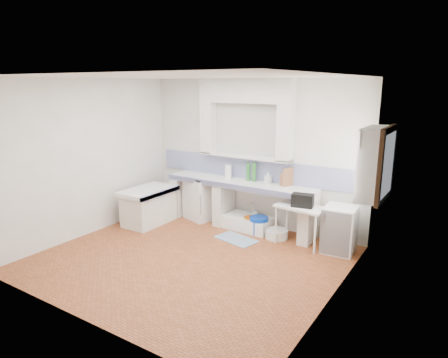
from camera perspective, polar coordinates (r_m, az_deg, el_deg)
The scene contains 36 objects.
floor at distance 6.42m, azimuth -4.92°, elevation -11.37°, with size 4.50×4.50×0.00m, color #984D29.
ceiling at distance 5.83m, azimuth -5.49°, elevation 14.47°, with size 4.50×4.50×0.00m, color white.
wall_back at distance 7.62m, azimuth 4.07°, elevation 3.67°, with size 4.50×4.50×0.00m, color white.
wall_front at distance 4.61m, azimuth -20.60°, elevation -3.68°, with size 4.50×4.50×0.00m, color white.
wall_left at distance 7.54m, azimuth -18.85°, elevation 2.88°, with size 4.50×4.50×0.00m, color white.
wall_right at distance 4.96m, azimuth 15.86°, elevation -2.16°, with size 4.50×4.50×0.00m, color white.
alcove_mass at distance 7.45m, azimuth 3.06°, elevation 12.55°, with size 1.90×0.25×0.45m, color white.
window_frame at distance 6.01m, azimuth 20.96°, elevation 2.10°, with size 0.35×0.86×1.06m, color #382411.
lace_valance at distance 5.98m, azimuth 19.91°, elevation 5.83°, with size 0.01×0.84×0.24m, color white.
counter_slab at distance 7.52m, azimuth 2.24°, elevation -0.64°, with size 3.00×0.60×0.08m, color white.
counter_lip at distance 7.29m, azimuth 1.12°, elevation -1.09°, with size 3.00×0.04×0.10m, color navy.
counter_pier_left at distance 8.41m, azimuth -6.04°, elevation -2.35°, with size 0.20×0.55×0.82m, color white.
counter_pier_mid at distance 7.82m, azimuth -0.01°, elevation -3.50°, with size 0.20×0.55×0.82m, color white.
counter_pier_right at distance 7.08m, azimuth 12.07°, elevation -5.65°, with size 0.20×0.55×0.82m, color white.
peninsula_top at distance 7.89m, azimuth -10.85°, elevation -1.70°, with size 0.70×1.10×0.08m, color white.
peninsula_base at distance 7.99m, azimuth -10.74°, elevation -4.12°, with size 0.60×1.00×0.62m, color white.
peninsula_lip at distance 7.68m, azimuth -9.05°, elevation -2.05°, with size 0.04×1.10×0.10m, color navy.
backsplash at distance 7.66m, azimuth 3.98°, elevation 1.44°, with size 4.27×0.03×0.40m, color navy.
stove at distance 8.12m, azimuth -3.17°, elevation -2.78°, with size 0.60×0.58×0.84m, color white.
sink at distance 7.61m, azimuth 3.48°, elevation -6.40°, with size 0.92×0.50×0.22m, color white.
side_table at distance 6.91m, azimuth 10.88°, elevation -6.61°, with size 0.84×0.46×0.04m, color white.
fridge at distance 6.79m, azimuth 16.27°, elevation -6.97°, with size 0.50×0.50×0.77m, color white.
bucket_red at distance 7.76m, azimuth 1.04°, elevation -5.86°, with size 0.26×0.26×0.25m, color red.
bucket_orange at distance 7.52m, azimuth 3.95°, elevation -6.46°, with size 0.29×0.29×0.27m, color #C05302.
bucket_blue at distance 7.39m, azimuth 5.01°, elevation -6.64°, with size 0.34×0.34×0.32m, color #0839C0.
basin_white at distance 7.24m, azimuth 7.57°, elevation -7.81°, with size 0.40×0.40×0.16m, color white.
water_bottle_a at distance 7.79m, azimuth 3.60°, elevation -5.68°, with size 0.07×0.07×0.28m, color silver.
water_bottle_b at distance 7.72m, azimuth 4.47°, elevation -5.69°, with size 0.09×0.09×0.33m, color silver.
black_bag at distance 6.74m, azimuth 11.22°, elevation -3.03°, with size 0.35×0.20×0.22m, color black.
green_bottle_a at distance 7.55m, azimuth 3.49°, elevation 1.06°, with size 0.08×0.08×0.35m, color #296F2B.
green_bottle_b at distance 7.49m, azimuth 4.33°, elevation 1.01°, with size 0.08×0.08×0.36m, color #296F2B.
knife_block at distance 7.25m, azimuth 8.53°, elevation -0.12°, with size 0.11×0.09×0.22m, color brown.
cutting_board at distance 7.20m, azimuth 9.17°, elevation 0.28°, with size 0.02×0.25×0.34m, color brown.
paper_towel at distance 7.75m, azimuth 0.61°, elevation 1.08°, with size 0.13×0.13×0.26m, color white.
soap_bottle at distance 7.38m, azimuth 6.33°, elevation 0.20°, with size 0.10×0.10×0.22m, color white.
rug at distance 7.14m, azimuth 1.78°, elevation -8.62°, with size 0.74×0.42×0.01m, color #245380.
Camera 1 is at (3.59, -4.60, 2.69)m, focal length 31.85 mm.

